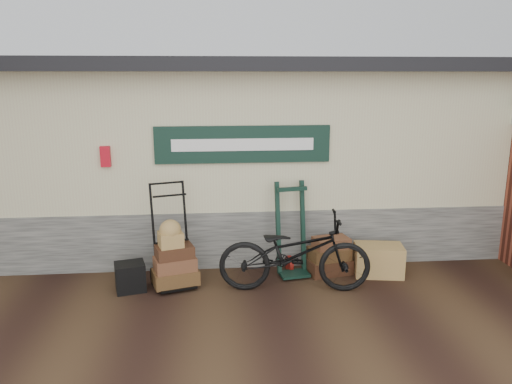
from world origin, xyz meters
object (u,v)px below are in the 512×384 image
Objects in this scene: porter_trolley at (171,234)px; suitcase_stack at (329,255)px; black_trunk at (130,277)px; wicker_hamper at (378,260)px; green_barrow at (292,229)px; bicycle at (295,249)px.

suitcase_stack is (2.34, 0.18, -0.47)m from porter_trolley.
suitcase_stack is 1.61× the size of black_trunk.
porter_trolley is 2.13× the size of wicker_hamper.
suitcase_stack is 0.92× the size of wicker_hamper.
green_barrow is at bearing 173.25° from wicker_hamper.
porter_trolley is 2.39m from suitcase_stack.
black_trunk is (-2.92, -0.37, -0.09)m from suitcase_stack.
suitcase_stack reaches higher than wicker_hamper.
wicker_hamper is at bearing -65.80° from bicycle.
green_barrow is 1.40m from wicker_hamper.
suitcase_stack is 2.94m from black_trunk.
porter_trolley is at bearing 177.09° from green_barrow.
porter_trolley is 1.78m from green_barrow.
green_barrow is at bearing 9.69° from black_trunk.
black_trunk is (-2.34, -0.40, -0.50)m from green_barrow.
black_trunk is (-3.65, -0.24, -0.03)m from wicker_hamper.
bicycle is at bearing -29.23° from porter_trolley.
wicker_hamper reaches higher than black_trunk.
porter_trolley is at bearing -178.81° from wicker_hamper.
green_barrow is at bearing 1.29° from bicycle.
green_barrow is 2.43m from black_trunk.
bicycle is at bearing -138.17° from suitcase_stack.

